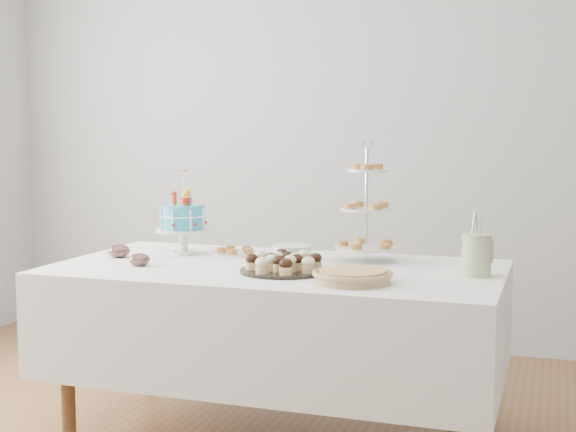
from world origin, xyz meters
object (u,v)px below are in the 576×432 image
(plate_stack, at_px, (292,253))
(pie, at_px, (352,275))
(cupcake_tray, at_px, (284,263))
(utensil_pitcher, at_px, (477,253))
(table, at_px, (277,318))
(tiered_stand, at_px, (366,210))
(jam_bowl_a, at_px, (139,260))
(pastry_plate, at_px, (236,251))
(jam_bowl_b, at_px, (119,251))
(birthday_cake, at_px, (183,232))

(plate_stack, bearing_deg, pie, -47.84)
(cupcake_tray, relative_size, plate_stack, 2.04)
(cupcake_tray, height_order, pie, cupcake_tray)
(cupcake_tray, height_order, utensil_pitcher, utensil_pitcher)
(table, relative_size, tiered_stand, 3.46)
(tiered_stand, xyz_separation_m, jam_bowl_a, (-0.90, -0.44, -0.21))
(pastry_plate, relative_size, jam_bowl_b, 2.24)
(birthday_cake, height_order, jam_bowl_b, birthday_cake)
(cupcake_tray, bearing_deg, jam_bowl_b, 171.25)
(utensil_pitcher, bearing_deg, tiered_stand, 145.96)
(pie, distance_m, tiered_stand, 0.57)
(pie, distance_m, utensil_pitcher, 0.53)
(pie, distance_m, pastry_plate, 0.86)
(plate_stack, relative_size, utensil_pitcher, 0.69)
(birthday_cake, bearing_deg, jam_bowl_b, -143.00)
(pastry_plate, distance_m, utensil_pitcher, 1.16)
(cupcake_tray, relative_size, jam_bowl_a, 3.90)
(plate_stack, height_order, jam_bowl_a, plate_stack)
(tiered_stand, bearing_deg, utensil_pitcher, -24.09)
(tiered_stand, height_order, utensil_pitcher, tiered_stand)
(jam_bowl_a, bearing_deg, table, 17.60)
(birthday_cake, relative_size, pie, 1.28)
(jam_bowl_a, bearing_deg, pastry_plate, 57.05)
(table, bearing_deg, birthday_cake, 161.43)
(cupcake_tray, relative_size, jam_bowl_b, 3.47)
(jam_bowl_a, bearing_deg, pie, -5.00)
(pastry_plate, bearing_deg, pie, -36.32)
(pie, xyz_separation_m, jam_bowl_b, (-1.18, 0.26, 0.00))
(table, xyz_separation_m, plate_stack, (0.01, 0.17, 0.26))
(birthday_cake, relative_size, jam_bowl_a, 4.26)
(pie, xyz_separation_m, plate_stack, (-0.39, 0.43, 0.01))
(tiered_stand, height_order, pastry_plate, tiered_stand)
(birthday_cake, height_order, plate_stack, birthday_cake)
(birthday_cake, height_order, jam_bowl_a, birthday_cake)
(jam_bowl_b, bearing_deg, pastry_plate, 27.12)
(pastry_plate, bearing_deg, tiered_stand, 1.37)
(birthday_cake, xyz_separation_m, tiered_stand, (0.87, 0.08, 0.12))
(jam_bowl_a, bearing_deg, jam_bowl_b, 139.22)
(table, xyz_separation_m, tiered_stand, (0.33, 0.26, 0.46))
(table, distance_m, utensil_pitcher, 0.90)
(pie, xyz_separation_m, pastry_plate, (-0.70, 0.51, -0.01))
(cupcake_tray, xyz_separation_m, jam_bowl_a, (-0.65, -0.05, -0.01))
(table, xyz_separation_m, pie, (0.40, -0.27, 0.26))
(jam_bowl_b, relative_size, utensil_pitcher, 0.40)
(birthday_cake, height_order, pastry_plate, birthday_cake)
(plate_stack, bearing_deg, tiered_stand, 16.18)
(plate_stack, bearing_deg, pastry_plate, 165.50)
(birthday_cake, distance_m, tiered_stand, 0.88)
(pie, xyz_separation_m, jam_bowl_a, (-0.97, 0.09, -0.00))
(cupcake_tray, bearing_deg, birthday_cake, 152.92)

